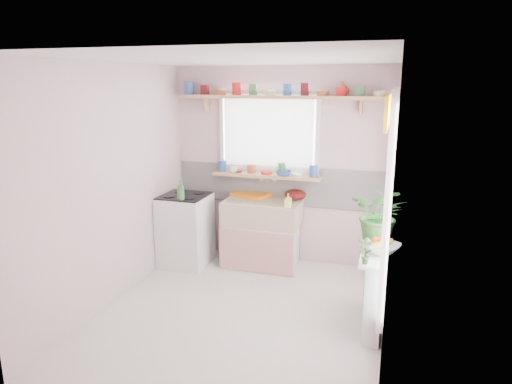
% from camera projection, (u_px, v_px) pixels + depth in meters
% --- Properties ---
extents(room, '(3.20, 3.20, 3.20)m').
position_uv_depth(room, '(323.00, 170.00, 4.93)').
color(room, silver).
rests_on(room, ground).
extents(sink_unit, '(0.95, 0.65, 1.11)m').
position_uv_depth(sink_unit, '(262.00, 233.00, 5.79)').
color(sink_unit, white).
rests_on(sink_unit, ground).
extents(cooker, '(0.58, 0.58, 0.93)m').
position_uv_depth(cooker, '(186.00, 229.00, 5.83)').
color(cooker, white).
rests_on(cooker, ground).
extents(radiator_ledge, '(0.22, 0.95, 0.78)m').
position_uv_depth(radiator_ledge, '(375.00, 286.00, 4.37)').
color(radiator_ledge, white).
rests_on(radiator_ledge, ground).
extents(windowsill, '(1.40, 0.22, 0.04)m').
position_uv_depth(windowsill, '(266.00, 175.00, 5.80)').
color(windowsill, tan).
rests_on(windowsill, room).
extents(pine_shelf, '(2.52, 0.24, 0.04)m').
position_uv_depth(pine_shelf, '(279.00, 97.00, 5.51)').
color(pine_shelf, tan).
rests_on(pine_shelf, room).
extents(shelf_crockery, '(2.47, 0.11, 0.12)m').
position_uv_depth(shelf_crockery, '(275.00, 91.00, 5.51)').
color(shelf_crockery, '#3359A5').
rests_on(shelf_crockery, pine_shelf).
extents(sill_crockery, '(1.35, 0.11, 0.12)m').
position_uv_depth(sill_crockery, '(265.00, 170.00, 5.78)').
color(sill_crockery, '#3359A5').
rests_on(sill_crockery, windowsill).
extents(dish_tray, '(0.53, 0.46, 0.05)m').
position_uv_depth(dish_tray, '(252.00, 194.00, 5.94)').
color(dish_tray, orange).
rests_on(dish_tray, sink_unit).
extents(colander, '(0.34, 0.34, 0.12)m').
position_uv_depth(colander, '(295.00, 194.00, 5.76)').
color(colander, '#520E0E').
rests_on(colander, sink_unit).
extents(jade_plant, '(0.62, 0.58, 0.58)m').
position_uv_depth(jade_plant, '(381.00, 214.00, 4.36)').
color(jade_plant, '#316829').
rests_on(jade_plant, radiator_ledge).
extents(fruit_bowl, '(0.44, 0.44, 0.08)m').
position_uv_depth(fruit_bowl, '(381.00, 248.00, 4.18)').
color(fruit_bowl, silver).
rests_on(fruit_bowl, radiator_ledge).
extents(herb_pot, '(0.13, 0.09, 0.23)m').
position_uv_depth(herb_pot, '(365.00, 251.00, 3.91)').
color(herb_pot, '#376528').
rests_on(herb_pot, radiator_ledge).
extents(soap_bottle_sink, '(0.08, 0.08, 0.17)m').
position_uv_depth(soap_bottle_sink, '(288.00, 201.00, 5.38)').
color(soap_bottle_sink, '#FEEF70').
rests_on(soap_bottle_sink, sink_unit).
extents(sill_cup, '(0.14, 0.14, 0.09)m').
position_uv_depth(sill_cup, '(233.00, 169.00, 5.85)').
color(sill_cup, beige).
rests_on(sill_cup, windowsill).
extents(sill_bowl, '(0.23, 0.23, 0.06)m').
position_uv_depth(sill_bowl, '(284.00, 173.00, 5.68)').
color(sill_bowl, '#3553AD').
rests_on(sill_bowl, windowsill).
extents(shelf_vase, '(0.20, 0.20, 0.17)m').
position_uv_depth(shelf_vase, '(342.00, 89.00, 5.33)').
color(shelf_vase, '#B15436').
rests_on(shelf_vase, pine_shelf).
extents(cooker_bottle, '(0.12, 0.12, 0.24)m').
position_uv_depth(cooker_bottle, '(181.00, 190.00, 5.47)').
color(cooker_bottle, '#3A743C').
rests_on(cooker_bottle, cooker).
extents(fruit, '(0.20, 0.14, 0.10)m').
position_uv_depth(fruit, '(382.00, 241.00, 4.17)').
color(fruit, '#E45313').
rests_on(fruit, fruit_bowl).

